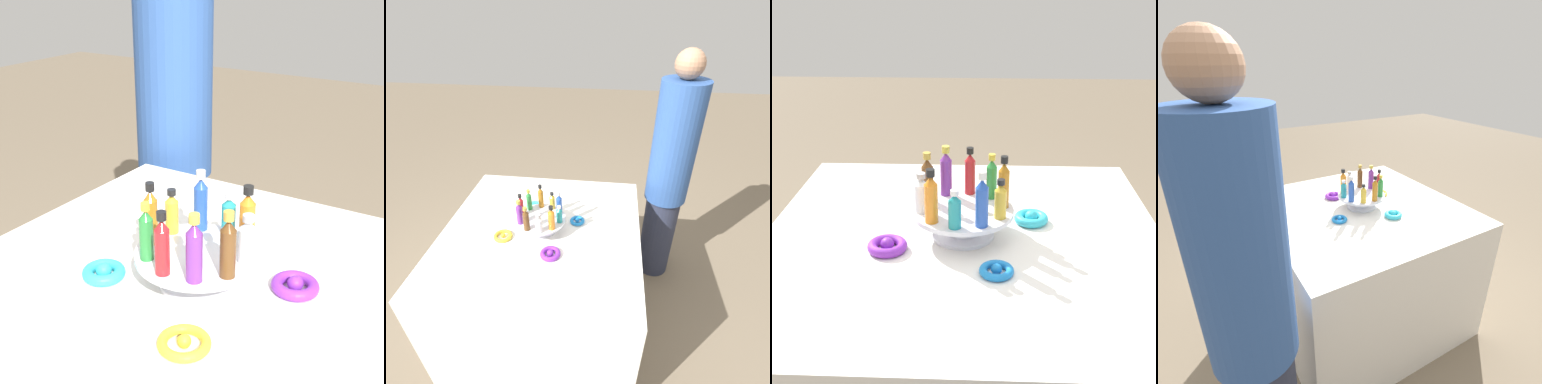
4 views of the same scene
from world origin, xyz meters
TOP-DOWN VIEW (x-y plane):
  - ground_plane at (0.00, 0.00)m, footprint 12.00×12.00m
  - party_table at (0.00, 0.00)m, footprint 1.08×1.08m
  - display_stand at (0.00, 0.00)m, footprint 0.27×0.27m
  - bottle_gold at (-0.10, 0.05)m, footprint 0.03×0.03m
  - bottle_amber at (-0.11, -0.02)m, footprint 0.03×0.03m
  - bottle_green at (-0.07, -0.08)m, footprint 0.03×0.03m
  - bottle_red at (-0.02, -0.11)m, footprint 0.03×0.03m
  - bottle_purple at (0.05, -0.10)m, footprint 0.03×0.03m
  - bottle_brown at (0.10, -0.05)m, footprint 0.03×0.03m
  - bottle_clear at (0.11, 0.02)m, footprint 0.04×0.04m
  - bottle_orange at (0.07, 0.08)m, footprint 0.03×0.03m
  - bottle_teal at (0.02, 0.11)m, footprint 0.03×0.03m
  - bottle_blue at (-0.05, 0.10)m, footprint 0.03×0.03m
  - ribbon_bow_purple at (0.19, 0.09)m, footprint 0.10×0.10m
  - ribbon_bow_blue at (-0.09, 0.19)m, footprint 0.08×0.08m
  - ribbon_bow_teal at (-0.19, -0.09)m, footprint 0.10×0.10m
  - ribbon_bow_gold at (0.09, -0.19)m, footprint 0.10×0.10m
  - person_figure at (-0.56, 0.75)m, footprint 0.28×0.28m

SIDE VIEW (x-z plane):
  - ground_plane at x=0.00m, z-range 0.00..0.00m
  - party_table at x=0.00m, z-range 0.00..0.79m
  - ribbon_bow_gold at x=0.09m, z-range 0.78..0.81m
  - ribbon_bow_blue at x=-0.09m, z-range 0.78..0.81m
  - ribbon_bow_purple at x=0.19m, z-range 0.78..0.82m
  - ribbon_bow_teal at x=-0.19m, z-range 0.78..0.82m
  - person_figure at x=-0.56m, z-range 0.01..1.65m
  - display_stand at x=0.00m, z-range 0.80..0.88m
  - bottle_teal at x=0.02m, z-range 0.86..0.96m
  - bottle_gold at x=-0.10m, z-range 0.86..0.97m
  - bottle_clear at x=0.11m, z-range 0.86..0.97m
  - bottle_green at x=-0.07m, z-range 0.86..0.99m
  - bottle_red at x=-0.02m, z-range 0.86..1.00m
  - bottle_brown at x=0.10m, z-range 0.86..1.00m
  - bottle_orange at x=0.07m, z-range 0.86..1.00m
  - bottle_purple at x=0.05m, z-range 0.86..1.00m
  - bottle_amber at x=-0.11m, z-range 0.86..1.00m
  - bottle_blue at x=-0.05m, z-range 0.86..1.00m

